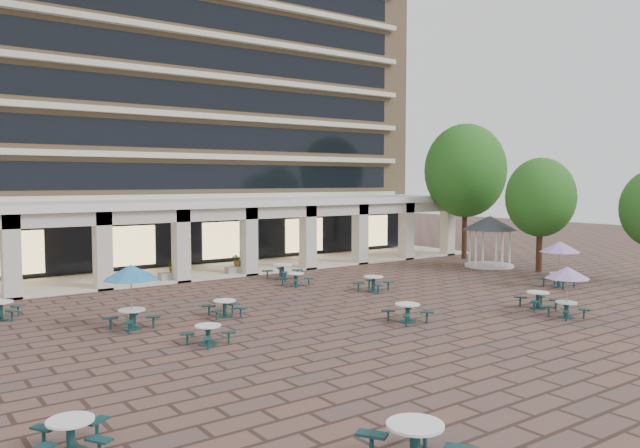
{
  "coord_description": "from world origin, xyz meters",
  "views": [
    {
      "loc": [
        -15.82,
        -19.42,
        5.54
      ],
      "look_at": [
        0.45,
        3.0,
        3.6
      ],
      "focal_mm": 35.0,
      "sensor_mm": 36.0,
      "label": 1
    }
  ],
  "objects_px": {
    "picnic_table_1": "(415,441)",
    "gazebo": "(490,229)",
    "picnic_table_2": "(538,299)",
    "picnic_table_0": "(71,433)",
    "planter_right": "(238,265)",
    "planter_left": "(173,274)"
  },
  "relations": [
    {
      "from": "planter_right",
      "to": "planter_left",
      "type": "bearing_deg",
      "value": 180.0
    },
    {
      "from": "picnic_table_2",
      "to": "picnic_table_0",
      "type": "bearing_deg",
      "value": -149.73
    },
    {
      "from": "planter_left",
      "to": "planter_right",
      "type": "distance_m",
      "value": 4.06
    },
    {
      "from": "picnic_table_2",
      "to": "gazebo",
      "type": "relative_size",
      "value": 0.56
    },
    {
      "from": "picnic_table_1",
      "to": "gazebo",
      "type": "height_order",
      "value": "gazebo"
    },
    {
      "from": "picnic_table_1",
      "to": "planter_right",
      "type": "bearing_deg",
      "value": 82.47
    },
    {
      "from": "picnic_table_2",
      "to": "planter_right",
      "type": "distance_m",
      "value": 17.28
    },
    {
      "from": "planter_left",
      "to": "picnic_table_2",
      "type": "bearing_deg",
      "value": -58.59
    },
    {
      "from": "picnic_table_2",
      "to": "gazebo",
      "type": "bearing_deg",
      "value": 69.18
    },
    {
      "from": "gazebo",
      "to": "planter_right",
      "type": "relative_size",
      "value": 2.33
    },
    {
      "from": "picnic_table_0",
      "to": "planter_right",
      "type": "xyz_separation_m",
      "value": [
        14.34,
        19.4,
        0.16
      ]
    },
    {
      "from": "picnic_table_1",
      "to": "gazebo",
      "type": "relative_size",
      "value": 0.63
    },
    {
      "from": "picnic_table_2",
      "to": "planter_right",
      "type": "height_order",
      "value": "planter_right"
    },
    {
      "from": "picnic_table_0",
      "to": "planter_right",
      "type": "relative_size",
      "value": 1.23
    },
    {
      "from": "picnic_table_0",
      "to": "picnic_table_2",
      "type": "distance_m",
      "value": 20.46
    },
    {
      "from": "picnic_table_1",
      "to": "planter_right",
      "type": "xyz_separation_m",
      "value": [
        9.08,
        23.9,
        0.08
      ]
    },
    {
      "from": "picnic_table_0",
      "to": "planter_left",
      "type": "xyz_separation_m",
      "value": [
        10.29,
        19.4,
        -0.01
      ]
    },
    {
      "from": "planter_left",
      "to": "planter_right",
      "type": "relative_size",
      "value": 1.0
    },
    {
      "from": "picnic_table_0",
      "to": "planter_right",
      "type": "distance_m",
      "value": 24.12
    },
    {
      "from": "picnic_table_0",
      "to": "picnic_table_2",
      "type": "height_order",
      "value": "picnic_table_2"
    },
    {
      "from": "picnic_table_0",
      "to": "planter_right",
      "type": "bearing_deg",
      "value": 67.48
    },
    {
      "from": "picnic_table_1",
      "to": "picnic_table_2",
      "type": "bearing_deg",
      "value": 40.36
    }
  ]
}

